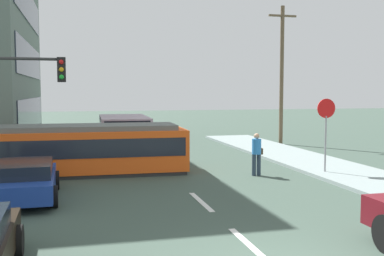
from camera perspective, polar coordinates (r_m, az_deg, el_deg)
The scene contains 12 objects.
ground_plane at distance 17.68m, azimuth -2.27°, elevation -6.18°, with size 120.00×120.00×0.00m, color #3C4F44.
lane_stripe_1 at distance 10.23m, azimuth 7.20°, elevation -14.30°, with size 0.16×2.40×0.01m, color silver.
lane_stripe_2 at distance 13.88m, azimuth 1.14°, elevation -9.17°, with size 0.16×2.40×0.01m, color silver.
lane_stripe_3 at distance 25.09m, azimuth -5.82°, elevation -2.97°, with size 0.16×2.40×0.01m, color silver.
lane_stripe_4 at distance 31.00m, azimuth -7.41°, elevation -1.54°, with size 0.16×2.40×0.01m, color silver.
streetcar_tram at distance 18.76m, azimuth -13.29°, elevation -2.53°, with size 8.15×2.75×1.97m.
city_bus at distance 25.04m, azimuth -8.48°, elevation -0.48°, with size 2.66×5.15×1.95m.
pedestrian_crossing at distance 18.09m, azimuth 8.07°, elevation -2.95°, with size 0.46×0.36×1.67m.
parked_sedan_mid at distance 14.88m, azimuth -20.08°, elevation -6.08°, with size 2.01×4.18×1.19m.
stop_sign at distance 18.66m, azimuth 16.38°, elevation 1.00°, with size 0.76×0.07×2.88m.
traffic_light_mast at distance 16.30m, azimuth -20.21°, elevation 3.98°, with size 2.40×0.33×4.59m.
utility_pole_mid at distance 28.99m, azimuth 11.12°, elevation 6.77°, with size 1.80×0.24×8.52m.
Camera 1 is at (-3.53, -7.01, 3.32)m, focal length 42.75 mm.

